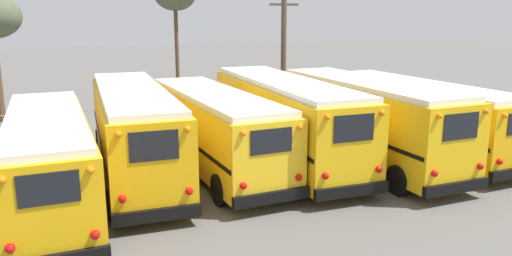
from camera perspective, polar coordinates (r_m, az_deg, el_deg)
name	(u,v)px	position (r m, az deg, el deg)	size (l,w,h in m)	color
ground_plane	(257,169)	(19.38, 0.09, -4.74)	(160.00, 160.00, 0.00)	#5B5956
school_bus_0	(48,158)	(16.37, -22.63, -3.20)	(2.44, 9.67, 2.96)	#EAAA0F
school_bus_1	(134,129)	(18.84, -13.80, -0.07)	(3.05, 10.92, 3.27)	#EAAA0F
school_bus_2	(214,127)	(19.08, -4.79, 0.07)	(2.81, 10.09, 3.01)	yellow
school_bus_3	(284,117)	(20.14, 3.17, 1.26)	(3.06, 11.04, 3.34)	yellow
school_bus_4	(365,118)	(20.43, 12.38, 1.12)	(2.60, 10.16, 3.33)	yellow
school_bus_5	(417,114)	(22.57, 17.89, 1.52)	(2.86, 10.35, 3.03)	#EAAA0F
utility_pole	(284,51)	(29.82, 3.17, 8.82)	(1.80, 0.33, 7.28)	brown
fence_line	(200,110)	(26.18, -6.45, 2.08)	(22.79, 0.06, 1.42)	#939399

